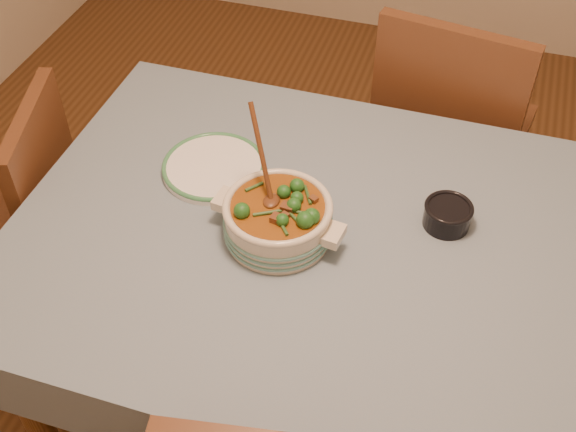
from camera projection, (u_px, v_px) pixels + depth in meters
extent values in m
plane|color=#4C2D15|center=(349.00, 415.00, 2.19)|extent=(4.50, 4.50, 0.00)
cube|color=brown|center=(368.00, 256.00, 1.68)|extent=(1.60, 1.00, 0.05)
cube|color=slate|center=(369.00, 248.00, 1.66)|extent=(1.68, 1.08, 0.01)
cylinder|color=brown|center=(34.00, 412.00, 1.81)|extent=(0.07, 0.07, 0.70)
cylinder|color=brown|center=(173.00, 189.00, 2.39)|extent=(0.07, 0.07, 0.70)
cylinder|color=beige|center=(278.00, 221.00, 1.65)|extent=(0.27, 0.27, 0.10)
torus|color=beige|center=(278.00, 206.00, 1.61)|extent=(0.25, 0.25, 0.02)
cube|color=beige|center=(334.00, 235.00, 1.60)|extent=(0.05, 0.07, 0.02)
cube|color=beige|center=(225.00, 200.00, 1.68)|extent=(0.05, 0.07, 0.02)
cylinder|color=#914B15|center=(278.00, 208.00, 1.62)|extent=(0.21, 0.21, 0.02)
cylinder|color=white|center=(214.00, 168.00, 1.84)|extent=(0.28, 0.28, 0.02)
torus|color=#3D8754|center=(214.00, 165.00, 1.83)|extent=(0.26, 0.26, 0.01)
cylinder|color=black|center=(447.00, 216.00, 1.69)|extent=(0.13, 0.13, 0.06)
torus|color=black|center=(449.00, 207.00, 1.67)|extent=(0.12, 0.12, 0.01)
cylinder|color=black|center=(448.00, 211.00, 1.68)|extent=(0.09, 0.09, 0.01)
cube|color=brown|center=(454.00, 129.00, 2.40)|extent=(0.52, 0.52, 0.04)
cube|color=brown|center=(446.00, 102.00, 2.10)|extent=(0.45, 0.11, 0.48)
cylinder|color=brown|center=(510.00, 166.00, 2.63)|extent=(0.04, 0.04, 0.48)
cylinder|color=brown|center=(410.00, 136.00, 2.76)|extent=(0.04, 0.04, 0.48)
cylinder|color=brown|center=(481.00, 235.00, 2.39)|extent=(0.04, 0.04, 0.48)
cylinder|color=brown|center=(372.00, 199.00, 2.51)|extent=(0.04, 0.04, 0.48)
cube|color=brown|center=(1.00, 230.00, 2.14)|extent=(0.50, 0.50, 0.04)
cube|color=brown|center=(45.00, 176.00, 1.98)|extent=(0.15, 0.40, 0.44)
cylinder|color=brown|center=(87.00, 238.00, 2.41)|extent=(0.04, 0.04, 0.44)
cylinder|color=brown|center=(61.00, 323.00, 2.17)|extent=(0.04, 0.04, 0.44)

